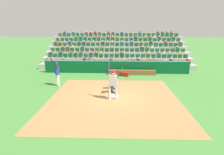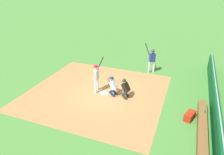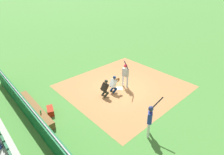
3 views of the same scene
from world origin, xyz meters
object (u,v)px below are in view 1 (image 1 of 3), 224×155
Objects in this scene: home_plate_umpire at (115,80)px; equipment_duffel_bag at (124,74)px; dugout_bench at (132,72)px; water_bottle_on_bench at (122,69)px; batter_at_plate at (113,81)px; catcher_crouching at (114,83)px; home_plate_marker at (114,96)px; on_deck_batter at (57,71)px.

equipment_duffel_bag is at bearing -101.58° from home_plate_umpire.
water_bottle_on_bench is at bearing -2.54° from dugout_bench.
dugout_bench is 18.95× the size of water_bottle_on_bench.
dugout_bench is at bearing 177.46° from water_bottle_on_bench.
batter_at_plate is 10.20× the size of water_bottle_on_bench.
batter_at_plate reaches higher than catcher_crouching.
water_bottle_on_bench is at bearing -96.75° from catcher_crouching.
home_plate_umpire is at bearing 97.11° from equipment_duffel_bag.
home_plate_marker is 5.17m from equipment_duffel_bag.
catcher_crouching is 5.34m from dugout_bench.
water_bottle_on_bench is 0.74m from equipment_duffel_bag.
dugout_bench is at bearing -147.97° from on_deck_batter.
dugout_bench is at bearing -109.38° from home_plate_umpire.
home_plate_marker is 5.79m from water_bottle_on_bench.
dugout_bench is at bearing -123.68° from equipment_duffel_bag.
equipment_duffel_bag is (-0.75, -5.11, 0.17)m from home_plate_marker.
water_bottle_on_bench is at bearing -97.78° from home_plate_umpire.
home_plate_umpire reaches higher than water_bottle_on_bench.
equipment_duffel_bag is at bearing 105.32° from water_bottle_on_bench.
catcher_crouching is 1.01× the size of home_plate_umpire.
dugout_bench is 0.98m from water_bottle_on_bench.
batter_at_plate is 1.97m from home_plate_umpire.
catcher_crouching reaches higher than home_plate_umpire.
home_plate_marker is at bearing 92.43° from catcher_crouching.
water_bottle_on_bench reaches higher than home_plate_marker.
home_plate_umpire is 4.37m from on_deck_batter.
water_bottle_on_bench is at bearing -95.94° from batter_at_plate.
batter_at_plate is (0.07, 0.52, 1.15)m from home_plate_marker.
batter_at_plate reaches higher than home_plate_marker.
batter_at_plate reaches higher than equipment_duffel_bag.
equipment_duffel_bag is (-0.78, -4.52, -0.52)m from catcher_crouching.
on_deck_batter is (4.30, -2.06, 1.13)m from home_plate_marker.
home_plate_umpire is at bearing 82.22° from water_bottle_on_bench.
dugout_bench is at bearing -104.18° from batter_at_plate.
water_bottle_on_bench is at bearing -55.99° from equipment_duffel_bag.
water_bottle_on_bench is (-0.65, -6.25, -0.61)m from batter_at_plate.
home_plate_marker is at bearing 154.42° from on_deck_batter.
home_plate_marker is 0.20× the size of on_deck_batter.
home_plate_marker is 5.89m from dugout_bench.
catcher_crouching reaches higher than water_bottle_on_bench.
water_bottle_on_bench is (0.92, -0.04, 0.33)m from dugout_bench.
home_plate_umpire is (-0.02, -0.80, -0.02)m from catcher_crouching.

